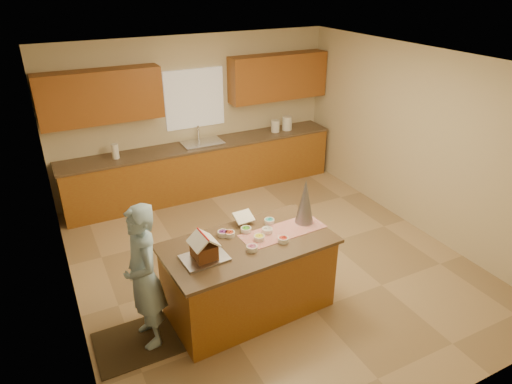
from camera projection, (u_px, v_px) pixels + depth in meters
floor at (269, 261)px, 6.31m from camera, size 5.50×5.50×0.00m
ceiling at (272, 62)px, 5.11m from camera, size 5.50×5.50×0.00m
wall_back at (195, 115)px, 7.91m from camera, size 5.50×5.50×0.00m
wall_front at (440, 299)px, 3.51m from camera, size 5.50×5.50×0.00m
wall_left at (58, 216)px, 4.70m from camera, size 5.50×5.50×0.00m
wall_right at (418, 141)px, 6.73m from camera, size 5.50×5.50×0.00m
stone_accent at (72, 263)px, 4.11m from camera, size 0.00×2.50×2.50m
window_curtain at (195, 99)px, 7.75m from camera, size 1.05×0.03×1.00m
back_counter_base at (204, 169)px, 8.07m from camera, size 4.80×0.60×0.88m
back_counter_top at (203, 145)px, 7.87m from camera, size 4.85×0.63×0.04m
upper_cabinet_left at (101, 97)px, 6.89m from camera, size 1.85×0.35×0.80m
upper_cabinet_right at (278, 77)px, 8.15m from camera, size 1.85×0.35×0.80m
sink at (203, 145)px, 7.87m from camera, size 0.70×0.45×0.12m
faucet at (198, 133)px, 7.94m from camera, size 0.03×0.03×0.28m
island_base at (249, 278)px, 5.23m from camera, size 1.87×1.02×0.89m
island_top at (249, 244)px, 5.02m from camera, size 1.96×1.10×0.04m
table_runner at (283, 231)px, 5.22m from camera, size 1.03×0.42×0.01m
baking_tray at (204, 258)px, 4.72m from camera, size 0.49×0.37×0.03m
cookbook at (244, 217)px, 5.34m from camera, size 0.23×0.19×0.10m
tinsel_tree at (305, 201)px, 5.29m from camera, size 0.24×0.24×0.56m
rug at (147, 339)px, 4.96m from camera, size 1.10×0.72×0.01m
boy at (144, 277)px, 4.62m from camera, size 0.42×0.61×1.62m
canister_a at (275, 126)px, 8.40m from camera, size 0.16×0.16×0.22m
canister_b at (287, 123)px, 8.49m from camera, size 0.18×0.18×0.26m
canister_c at (288, 124)px, 8.52m from camera, size 0.14×0.14×0.20m
paper_towel at (115, 151)px, 7.21m from camera, size 0.11×0.11×0.24m
gingerbread_house at (204, 248)px, 4.66m from camera, size 0.29×0.30×0.29m
candy_bowls at (254, 234)px, 5.11m from camera, size 0.72×0.55×0.06m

